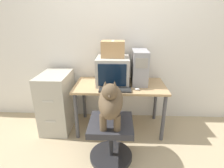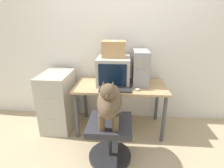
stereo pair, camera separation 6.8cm
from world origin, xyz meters
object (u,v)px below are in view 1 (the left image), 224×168
cardboard_box (113,49)px  filing_cabinet (57,101)px  crt_monitor (113,70)px  office_chair (111,137)px  keyboard (115,89)px  dog (111,101)px  pc_tower (139,67)px

cardboard_box → filing_cabinet: bearing=-174.5°
crt_monitor → cardboard_box: cardboard_box is taller
office_chair → cardboard_box: bearing=90.5°
crt_monitor → keyboard: 0.33m
filing_cabinet → keyboard: bearing=-13.5°
filing_cabinet → dog: bearing=-37.9°
crt_monitor → filing_cabinet: size_ratio=0.56×
dog → filing_cabinet: size_ratio=0.66×
office_chair → crt_monitor: bearing=90.5°
crt_monitor → office_chair: crt_monitor is taller
pc_tower → crt_monitor: bearing=-175.8°
office_chair → keyboard: bearing=85.2°
keyboard → filing_cabinet: filing_cabinet is taller
keyboard → office_chair: (-0.03, -0.41, -0.43)m
filing_cabinet → cardboard_box: 1.12m
office_chair → filing_cabinet: size_ratio=0.60×
office_chair → filing_cabinet: bearing=143.2°
office_chair → dog: size_ratio=0.91×
cardboard_box → crt_monitor: bearing=-90.0°
pc_tower → dog: size_ratio=0.84×
cardboard_box → office_chair: bearing=-89.5°
pc_tower → filing_cabinet: pc_tower is taller
office_chair → dog: (0.00, -0.02, 0.48)m
pc_tower → keyboard: bearing=-137.1°
pc_tower → cardboard_box: size_ratio=1.51×
crt_monitor → office_chair: (0.01, -0.69, -0.60)m
office_chair → dog: dog is taller
office_chair → cardboard_box: size_ratio=1.64×
dog → cardboard_box: bearing=90.5°
cardboard_box → dog: bearing=-89.5°
crt_monitor → cardboard_box: bearing=90.0°
crt_monitor → filing_cabinet: bearing=-174.8°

